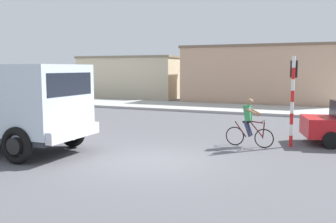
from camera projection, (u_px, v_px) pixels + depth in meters
name	position (u px, v px, depth m)	size (l,w,h in m)	color
ground_plane	(156.00, 161.00, 11.25)	(120.00, 120.00, 0.00)	#56565B
sidewalk_far	(250.00, 109.00, 24.49)	(80.00, 5.00, 0.16)	#ADADA8
truck_foreground	(8.00, 102.00, 12.46)	(5.44, 2.89, 2.90)	silver
cyclist	(249.00, 123.00, 13.18)	(1.73, 0.50, 1.72)	black
traffic_light_pole	(293.00, 89.00, 13.11)	(0.24, 0.43, 3.20)	red
building_corner_left	(139.00, 76.00, 36.65)	(9.65, 7.78, 3.86)	beige
building_mid_block	(260.00, 75.00, 29.34)	(11.66, 5.61, 4.50)	tan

